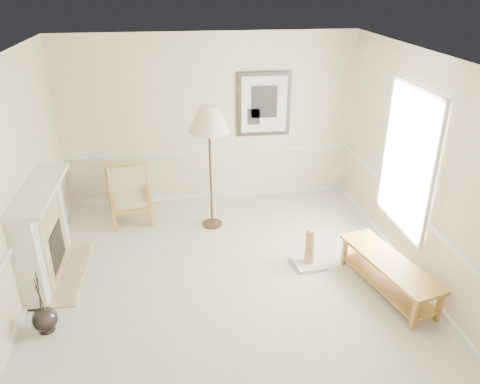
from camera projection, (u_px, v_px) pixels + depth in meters
name	position (u px, v px, depth m)	size (l,w,h in m)	color
ground	(228.00, 287.00, 6.12)	(5.50, 5.50, 0.00)	silver
room	(237.00, 151.00, 5.41)	(5.04, 5.54, 2.92)	beige
fireplace	(43.00, 234.00, 6.09)	(0.64, 1.64, 1.31)	white
floor_vase	(45.00, 320.00, 5.32)	(0.28, 0.28, 0.83)	black
armchair	(129.00, 193.00, 7.65)	(0.77, 0.81, 0.87)	#A57E35
floor_lamp	(209.00, 123.00, 6.90)	(0.71, 0.71, 1.98)	black
bench	(389.00, 271.00, 5.94)	(0.83, 1.63, 0.45)	#A57E35
scratching_post	(309.00, 254.00, 6.51)	(0.46, 0.46, 0.59)	beige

